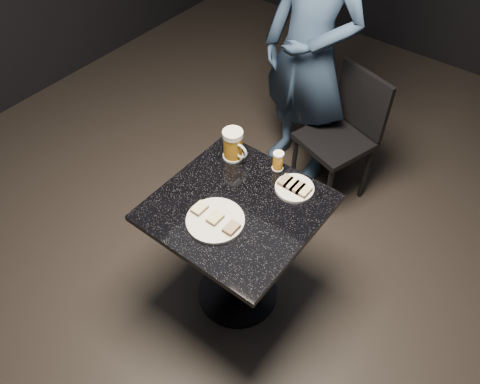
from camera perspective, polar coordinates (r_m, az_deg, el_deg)
name	(u,v)px	position (r m, az deg, el deg)	size (l,w,h in m)	color
floor	(238,293)	(2.69, -0.27, -12.18)	(6.00, 6.00, 0.00)	black
plate_large	(215,220)	(2.01, -3.03, -3.47)	(0.25, 0.25, 0.01)	white
plate_small	(294,188)	(2.15, 6.65, 0.47)	(0.18, 0.18, 0.01)	white
patron	(310,52)	(2.84, 8.57, 16.49)	(0.64, 0.42, 1.76)	navy
table	(237,238)	(2.26, -0.31, -5.65)	(0.70, 0.70, 0.75)	black
beer_mug	(233,145)	(2.24, -0.82, 5.78)	(0.15, 0.10, 0.16)	silver
beer_tumbler	(278,161)	(2.21, 4.66, 3.79)	(0.06, 0.06, 0.10)	silver
chair	(344,130)	(2.91, 12.56, 7.34)	(0.48, 0.48, 0.86)	black
canapes_on_plate_large	(215,218)	(2.00, -3.05, -3.17)	(0.23, 0.07, 0.02)	#4C3521
canapes_on_plate_small	(295,186)	(2.14, 6.69, 0.77)	(0.15, 0.07, 0.02)	#4C3521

